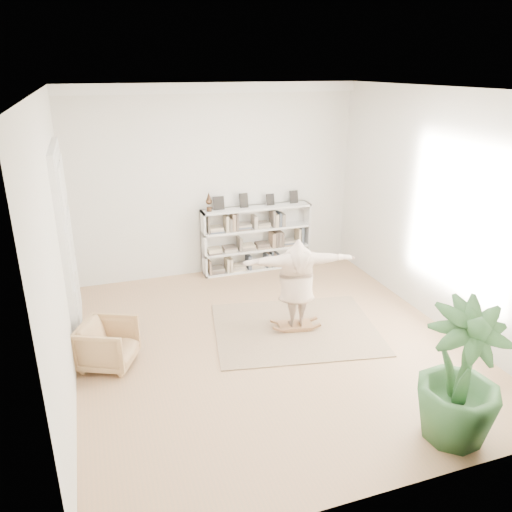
{
  "coord_description": "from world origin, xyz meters",
  "views": [
    {
      "loc": [
        -2.29,
        -6.1,
        3.87
      ],
      "look_at": [
        -0.08,
        0.4,
        1.25
      ],
      "focal_mm": 35.0,
      "sensor_mm": 36.0,
      "label": 1
    }
  ],
  "objects": [
    {
      "name": "room_shell",
      "position": [
        0.0,
        2.94,
        3.51
      ],
      "size": [
        6.0,
        6.0,
        6.0
      ],
      "color": "silver",
      "rests_on": "floor"
    },
    {
      "name": "rug",
      "position": [
        0.51,
        0.24,
        0.01
      ],
      "size": [
        2.82,
        2.42,
        0.02
      ],
      "primitive_type": "cube",
      "rotation": [
        0.0,
        0.0,
        -0.18
      ],
      "color": "tan",
      "rests_on": "floor"
    },
    {
      "name": "rocker_board",
      "position": [
        0.51,
        0.24,
        0.07
      ],
      "size": [
        0.57,
        0.4,
        0.11
      ],
      "rotation": [
        0.0,
        0.0,
        -0.18
      ],
      "color": "brown",
      "rests_on": "rug"
    },
    {
      "name": "bookshelf",
      "position": [
        0.74,
        2.82,
        0.64
      ],
      "size": [
        2.2,
        0.35,
        1.64
      ],
      "color": "silver",
      "rests_on": "floor"
    },
    {
      "name": "armchair",
      "position": [
        -2.3,
        0.15,
        0.32
      ],
      "size": [
        0.93,
        0.92,
        0.64
      ],
      "primitive_type": "imported",
      "rotation": [
        0.0,
        0.0,
        1.13
      ],
      "color": "tan",
      "rests_on": "floor"
    },
    {
      "name": "houseplant",
      "position": [
        1.22,
        -2.55,
        0.8
      ],
      "size": [
        1.04,
        1.04,
        1.61
      ],
      "primitive_type": "imported",
      "rotation": [
        0.0,
        0.0,
        -0.17
      ],
      "color": "#2C562B",
      "rests_on": "floor"
    },
    {
      "name": "person",
      "position": [
        0.51,
        0.24,
        0.84
      ],
      "size": [
        1.79,
        0.78,
        1.41
      ],
      "primitive_type": "imported",
      "rotation": [
        0.0,
        0.0,
        2.96
      ],
      "color": "#CBAE98",
      "rests_on": "rocker_board"
    },
    {
      "name": "doors",
      "position": [
        -2.7,
        1.3,
        1.4
      ],
      "size": [
        0.09,
        1.78,
        2.92
      ],
      "color": "white",
      "rests_on": "floor"
    },
    {
      "name": "floor",
      "position": [
        0.0,
        0.0,
        0.0
      ],
      "size": [
        6.0,
        6.0,
        0.0
      ],
      "primitive_type": "plane",
      "color": "tan",
      "rests_on": "ground"
    }
  ]
}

